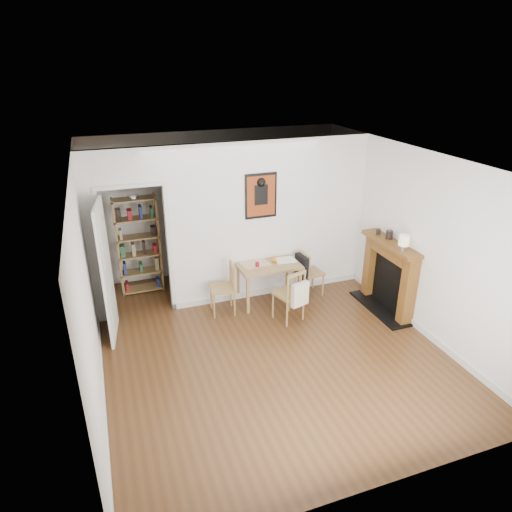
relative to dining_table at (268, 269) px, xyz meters
name	(u,v)px	position (x,y,z in m)	size (l,w,h in m)	color
ground	(266,342)	(-0.45, -1.10, -0.59)	(5.20, 5.20, 0.00)	#4E3119
room_shell	(243,225)	(-0.35, 0.24, 0.70)	(5.20, 5.20, 5.20)	silver
dining_table	(268,269)	(0.00, 0.00, 0.00)	(0.99, 0.63, 0.68)	#977246
chair_left	(222,289)	(-0.81, -0.09, -0.18)	(0.46, 0.46, 0.83)	olive
chair_right	(310,273)	(0.76, 0.00, -0.19)	(0.48, 0.43, 0.78)	olive
chair_front	(289,294)	(0.09, -0.64, -0.16)	(0.54, 0.57, 0.85)	olive
bookshelf	(139,246)	(-1.91, 1.10, 0.23)	(0.71, 0.28, 1.68)	#977246
fireplace	(389,274)	(1.71, -0.85, 0.02)	(0.45, 1.25, 1.16)	brown
red_glass	(257,265)	(-0.21, -0.04, 0.12)	(0.06, 0.06, 0.08)	maroon
orange_fruit	(274,260)	(0.12, 0.05, 0.12)	(0.08, 0.08, 0.08)	orange
placemat	(255,264)	(-0.20, 0.09, 0.08)	(0.43, 0.32, 0.00)	beige
notebook	(285,260)	(0.31, 0.04, 0.09)	(0.33, 0.24, 0.02)	silver
mantel_lamp	(404,241)	(1.61, -1.20, 0.71)	(0.15, 0.15, 0.24)	silver
ceramic_jar_a	(389,235)	(1.71, -0.72, 0.63)	(0.11, 0.11, 0.13)	black
ceramic_jar_b	(378,232)	(1.66, -0.51, 0.61)	(0.07, 0.07, 0.09)	black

